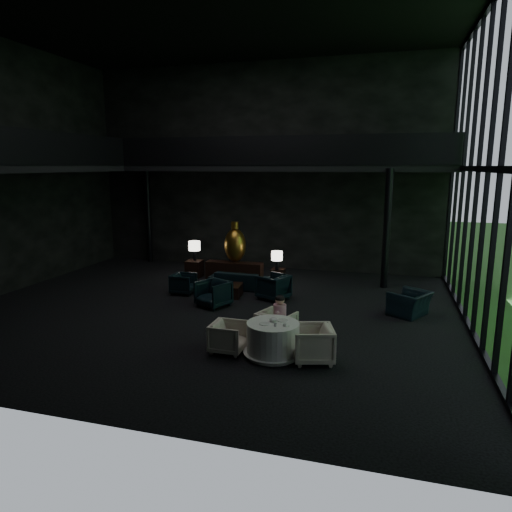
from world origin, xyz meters
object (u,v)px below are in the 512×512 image
(dining_chair_north, at_px, (276,324))
(child, at_px, (280,309))
(table_lamp_right, at_px, (277,257))
(sofa, at_px, (239,278))
(window_armchair, at_px, (410,300))
(table_lamp_left, at_px, (194,247))
(lounge_armchair_west, at_px, (184,283))
(side_table_left, at_px, (194,269))
(side_table_right, at_px, (278,276))
(lounge_armchair_south, at_px, (213,291))
(dining_chair_west, at_px, (228,336))
(dining_chair_east, at_px, (313,340))
(dining_table, at_px, (273,341))
(lounge_armchair_east, at_px, (273,284))
(console, at_px, (234,271))
(bronze_urn, at_px, (235,245))

(dining_chair_north, xyz_separation_m, child, (0.07, 0.04, 0.37))
(table_lamp_right, relative_size, child, 1.00)
(sofa, height_order, window_armchair, window_armchair)
(dining_chair_north, height_order, child, child)
(table_lamp_left, bearing_deg, lounge_armchair_west, -75.65)
(side_table_left, bearing_deg, side_table_right, 0.32)
(lounge_armchair_south, height_order, dining_chair_west, lounge_armchair_south)
(lounge_armchair_west, relative_size, window_armchair, 0.69)
(lounge_armchair_west, xyz_separation_m, dining_chair_east, (4.84, -4.06, 0.12))
(dining_table, distance_m, dining_chair_north, 0.88)
(sofa, distance_m, dining_chair_west, 5.38)
(window_armchair, bearing_deg, lounge_armchair_east, -66.44)
(console, xyz_separation_m, dining_table, (2.95, -6.16, -0.00))
(console, xyz_separation_m, lounge_armchair_east, (1.93, -1.95, 0.14))
(console, height_order, table_lamp_right, table_lamp_right)
(dining_chair_north, bearing_deg, table_lamp_right, -56.47)
(side_table_right, xyz_separation_m, dining_chair_east, (2.22, -6.30, 0.22))
(child, bearing_deg, dining_chair_east, 134.35)
(lounge_armchair_south, xyz_separation_m, dining_chair_east, (3.41, -3.03, -0.00))
(side_table_right, distance_m, lounge_armchair_west, 3.45)
(console, height_order, lounge_armchair_west, lounge_armchair_west)
(table_lamp_left, distance_m, lounge_armchair_east, 4.15)
(dining_chair_west, bearing_deg, dining_chair_north, -42.63)
(table_lamp_right, xyz_separation_m, child, (1.29, -5.15, -0.20))
(side_table_right, bearing_deg, dining_chair_north, -77.29)
(lounge_armchair_south, bearing_deg, dining_chair_north, -16.47)
(side_table_left, height_order, sofa, sofa)
(side_table_left, height_order, dining_chair_east, dining_chair_east)
(bronze_urn, relative_size, window_armchair, 1.46)
(child, bearing_deg, dining_table, 93.73)
(table_lamp_left, height_order, dining_chair_north, table_lamp_left)
(lounge_armchair_west, bearing_deg, lounge_armchair_south, -127.72)
(bronze_urn, xyz_separation_m, side_table_left, (-1.60, -0.03, -0.97))
(window_armchair, xyz_separation_m, dining_chair_north, (-3.11, -2.84, -0.03))
(table_lamp_left, height_order, sofa, table_lamp_left)
(side_table_left, bearing_deg, lounge_armchair_west, -75.36)
(dining_chair_east, distance_m, dining_chair_west, 1.88)
(side_table_left, bearing_deg, dining_chair_west, -60.65)
(side_table_left, bearing_deg, child, -49.91)
(side_table_right, relative_size, lounge_armchair_east, 0.52)
(table_lamp_right, height_order, child, table_lamp_right)
(table_lamp_right, bearing_deg, dining_table, -77.49)
(table_lamp_left, distance_m, child, 7.01)
(bronze_urn, distance_m, dining_chair_west, 6.68)
(window_armchair, height_order, dining_chair_west, window_armchair)
(table_lamp_left, xyz_separation_m, dining_table, (4.55, -6.29, -0.81))
(side_table_right, height_order, lounge_armchair_east, lounge_armchair_east)
(table_lamp_left, relative_size, sofa, 0.38)
(dining_chair_north, xyz_separation_m, dining_chair_east, (1.00, -0.91, 0.06))
(lounge_armchair_east, relative_size, dining_table, 0.73)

